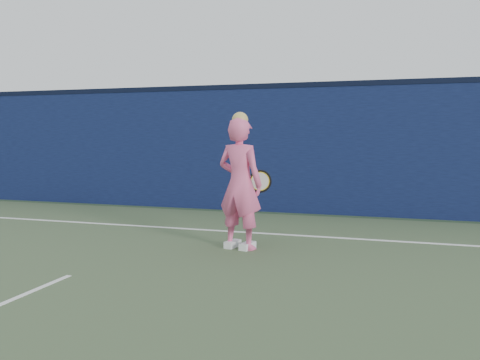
% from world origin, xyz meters
% --- Properties ---
extents(ground, '(80.00, 80.00, 0.00)m').
position_xyz_m(ground, '(0.00, 0.00, 0.00)').
color(ground, '#2A3D25').
rests_on(ground, ground).
extents(backstop_wall, '(24.00, 0.40, 2.50)m').
position_xyz_m(backstop_wall, '(0.00, 6.50, 1.25)').
color(backstop_wall, '#0C1334').
rests_on(backstop_wall, ground).
extents(wall_cap, '(24.00, 0.42, 0.10)m').
position_xyz_m(wall_cap, '(0.00, 6.50, 2.55)').
color(wall_cap, black).
rests_on(wall_cap, backstop_wall).
extents(player, '(0.74, 0.57, 1.87)m').
position_xyz_m(player, '(1.39, 2.89, 0.90)').
color(player, '#F25E92').
rests_on(player, ground).
extents(racket, '(0.63, 0.17, 0.34)m').
position_xyz_m(racket, '(1.51, 3.36, 0.89)').
color(racket, black).
rests_on(racket, ground).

